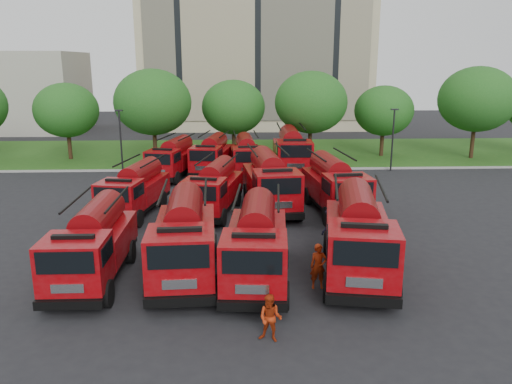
% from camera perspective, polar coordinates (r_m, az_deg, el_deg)
% --- Properties ---
extents(ground, '(140.00, 140.00, 0.00)m').
position_cam_1_polar(ground, '(24.40, -0.32, -6.35)').
color(ground, black).
rests_on(ground, ground).
extents(lawn, '(70.00, 16.00, 0.12)m').
position_cam_1_polar(lawn, '(49.54, -1.36, 4.54)').
color(lawn, '#194B14').
rests_on(lawn, ground).
extents(curb, '(70.00, 0.30, 0.14)m').
position_cam_1_polar(curb, '(41.59, -1.17, 2.60)').
color(curb, gray).
rests_on(curb, ground).
extents(apartment_building, '(30.00, 14.18, 25.00)m').
position_cam_1_polar(apartment_building, '(70.87, -0.04, 17.68)').
color(apartment_building, beige).
rests_on(apartment_building, ground).
extents(side_building, '(18.00, 12.00, 10.00)m').
position_cam_1_polar(side_building, '(72.99, -26.34, 10.21)').
color(side_building, '#9C988B').
rests_on(side_building, ground).
extents(tree_1, '(5.71, 5.71, 6.98)m').
position_cam_1_polar(tree_1, '(48.42, -20.86, 8.73)').
color(tree_1, '#382314').
rests_on(tree_1, ground).
extents(tree_2, '(6.72, 6.72, 8.22)m').
position_cam_1_polar(tree_2, '(44.99, -11.71, 10.02)').
color(tree_2, '#382314').
rests_on(tree_2, ground).
extents(tree_3, '(5.88, 5.88, 7.19)m').
position_cam_1_polar(tree_3, '(46.95, -2.59, 9.66)').
color(tree_3, '#382314').
rests_on(tree_3, ground).
extents(tree_4, '(6.55, 6.55, 8.01)m').
position_cam_1_polar(tree_4, '(45.91, 6.30, 10.15)').
color(tree_4, '#382314').
rests_on(tree_4, ground).
extents(tree_5, '(5.46, 5.46, 6.68)m').
position_cam_1_polar(tree_5, '(48.48, 14.41, 8.99)').
color(tree_5, '#382314').
rests_on(tree_5, ground).
extents(tree_6, '(6.89, 6.89, 8.42)m').
position_cam_1_polar(tree_6, '(49.89, 23.95, 9.67)').
color(tree_6, '#382314').
rests_on(tree_6, ground).
extents(lamp_post_0, '(0.60, 0.25, 5.11)m').
position_cam_1_polar(lamp_post_0, '(41.44, -15.22, 6.02)').
color(lamp_post_0, black).
rests_on(lamp_post_0, ground).
extents(lamp_post_1, '(0.60, 0.25, 5.11)m').
position_cam_1_polar(lamp_post_1, '(42.37, 15.37, 6.19)').
color(lamp_post_1, black).
rests_on(lamp_post_1, ground).
extents(fire_truck_0, '(2.51, 6.79, 3.09)m').
position_cam_1_polar(fire_truck_0, '(21.49, -18.12, -5.66)').
color(fire_truck_0, black).
rests_on(fire_truck_0, ground).
extents(fire_truck_1, '(2.95, 7.38, 3.31)m').
position_cam_1_polar(fire_truck_1, '(20.97, -8.20, -5.23)').
color(fire_truck_1, black).
rests_on(fire_truck_1, ground).
extents(fire_truck_2, '(3.02, 7.18, 3.19)m').
position_cam_1_polar(fire_truck_2, '(20.38, 0.05, -5.85)').
color(fire_truck_2, black).
rests_on(fire_truck_2, ground).
extents(fire_truck_3, '(3.88, 7.92, 3.46)m').
position_cam_1_polar(fire_truck_3, '(21.31, 11.60, -4.86)').
color(fire_truck_3, black).
rests_on(fire_truck_3, ground).
extents(fire_truck_4, '(3.42, 6.79, 2.95)m').
position_cam_1_polar(fire_truck_4, '(30.08, -13.66, 0.26)').
color(fire_truck_4, black).
rests_on(fire_truck_4, ground).
extents(fire_truck_5, '(3.56, 6.88, 2.99)m').
position_cam_1_polar(fire_truck_5, '(29.56, -4.84, 0.41)').
color(fire_truck_5, black).
rests_on(fire_truck_5, ground).
extents(fire_truck_6, '(3.29, 7.66, 3.39)m').
position_cam_1_polar(fire_truck_6, '(30.27, 1.62, 1.19)').
color(fire_truck_6, black).
rests_on(fire_truck_6, ground).
extents(fire_truck_7, '(3.19, 7.31, 3.23)m').
position_cam_1_polar(fire_truck_7, '(30.02, 8.96, 0.74)').
color(fire_truck_7, black).
rests_on(fire_truck_7, ground).
extents(fire_truck_8, '(3.64, 6.86, 2.97)m').
position_cam_1_polar(fire_truck_8, '(39.31, -9.45, 3.82)').
color(fire_truck_8, black).
rests_on(fire_truck_8, ground).
extents(fire_truck_9, '(3.39, 6.91, 3.01)m').
position_cam_1_polar(fire_truck_9, '(40.16, -5.04, 4.21)').
color(fire_truck_9, black).
rests_on(fire_truck_9, ground).
extents(fire_truck_10, '(2.71, 6.83, 3.07)m').
position_cam_1_polar(fire_truck_10, '(39.50, -1.12, 4.13)').
color(fire_truck_10, black).
rests_on(fire_truck_10, ground).
extents(fire_truck_11, '(3.00, 7.82, 3.53)m').
position_cam_1_polar(fire_truck_11, '(40.53, 4.08, 4.70)').
color(fire_truck_11, black).
rests_on(fire_truck_11, ground).
extents(firefighter_0, '(0.68, 0.50, 1.84)m').
position_cam_1_polar(firefighter_0, '(20.43, 7.07, -10.81)').
color(firefighter_0, '#9A270B').
rests_on(firefighter_0, ground).
extents(firefighter_1, '(0.88, 0.67, 1.60)m').
position_cam_1_polar(firefighter_1, '(16.85, 1.63, -16.61)').
color(firefighter_1, '#9A270B').
rests_on(firefighter_1, ground).
extents(firefighter_2, '(1.03, 1.28, 1.91)m').
position_cam_1_polar(firefighter_2, '(21.64, 15.06, -9.72)').
color(firefighter_2, '#9A270B').
rests_on(firefighter_2, ground).
extents(firefighter_3, '(1.38, 1.26, 1.92)m').
position_cam_1_polar(firefighter_3, '(25.08, 8.55, -5.93)').
color(firefighter_3, black).
rests_on(firefighter_3, ground).
extents(firefighter_4, '(1.05, 0.87, 1.85)m').
position_cam_1_polar(firefighter_4, '(27.48, -9.30, -4.11)').
color(firefighter_4, '#9A270B').
rests_on(firefighter_4, ground).
extents(firefighter_5, '(1.64, 0.84, 1.70)m').
position_cam_1_polar(firefighter_5, '(27.59, 11.71, -4.15)').
color(firefighter_5, black).
rests_on(firefighter_5, ground).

